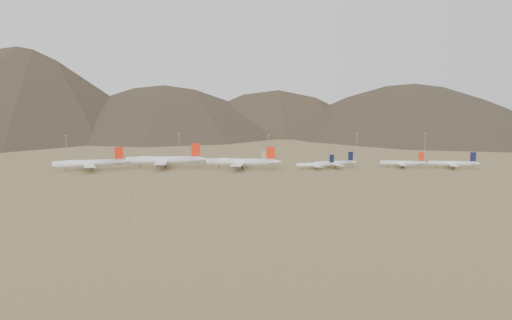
{
  "coord_description": "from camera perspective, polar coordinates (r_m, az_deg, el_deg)",
  "views": [
    {
      "loc": [
        -14.46,
        -475.05,
        62.48
      ],
      "look_at": [
        15.54,
        30.0,
        8.08
      ],
      "focal_mm": 40.0,
      "sensor_mm": 36.0,
      "label": 1
    }
  ],
  "objects": [
    {
      "name": "mast_centre",
      "position": [
        589.75,
        1.26,
        1.44
      ],
      "size": [
        2.0,
        0.6,
        25.7
      ],
      "color": "gray",
      "rests_on": "ground"
    },
    {
      "name": "mast_far_east",
      "position": [
        642.59,
        16.55,
        1.57
      ],
      "size": [
        2.0,
        0.6,
        25.7
      ],
      "color": "gray",
      "rests_on": "ground"
    },
    {
      "name": "narrowbody_d",
      "position": [
        540.93,
        19.16,
        -0.31
      ],
      "size": [
        45.33,
        33.33,
        15.19
      ],
      "rotation": [
        0.0,
        0.0,
        -0.22
      ],
      "color": "white",
      "rests_on": "ground"
    },
    {
      "name": "narrowbody_a",
      "position": [
        510.1,
        6.09,
        -0.46
      ],
      "size": [
        38.96,
        28.28,
        12.9
      ],
      "rotation": [
        0.0,
        0.0,
        0.13
      ],
      "color": "white",
      "rests_on": "ground"
    },
    {
      "name": "narrowbody_b",
      "position": [
        519.11,
        7.91,
        -0.31
      ],
      "size": [
        42.87,
        31.75,
        14.53
      ],
      "rotation": [
        0.0,
        0.0,
        0.28
      ],
      "color": "white",
      "rests_on": "ground"
    },
    {
      "name": "widebody_centre",
      "position": [
        520.96,
        -9.17,
        0.02
      ],
      "size": [
        75.22,
        57.6,
        22.33
      ],
      "rotation": [
        0.0,
        0.0,
        0.02
      ],
      "color": "white",
      "rests_on": "ground"
    },
    {
      "name": "mast_far_west",
      "position": [
        609.51,
        -18.45,
        1.28
      ],
      "size": [
        2.0,
        0.6,
        25.7
      ],
      "color": "gray",
      "rests_on": "ground"
    },
    {
      "name": "ground",
      "position": [
        479.36,
        -1.64,
        -1.35
      ],
      "size": [
        3000.0,
        3000.0,
        0.0
      ],
      "primitive_type": "plane",
      "color": "#9D8551",
      "rests_on": "ground"
    },
    {
      "name": "widebody_west",
      "position": [
        517.5,
        -16.33,
        -0.28
      ],
      "size": [
        64.85,
        51.47,
        19.89
      ],
      "rotation": [
        0.0,
        0.0,
        0.3
      ],
      "color": "white",
      "rests_on": "ground"
    },
    {
      "name": "widebody_east",
      "position": [
        505.38,
        -1.49,
        -0.16
      ],
      "size": [
        68.35,
        53.27,
        20.42
      ],
      "rotation": [
        0.0,
        0.0,
        -0.16
      ],
      "color": "white",
      "rests_on": "ground"
    },
    {
      "name": "desert_scrub",
      "position": [
        411.55,
        -4.6,
        -2.57
      ],
      "size": [
        393.68,
        178.55,
        0.84
      ],
      "color": "brown",
      "rests_on": "ground"
    },
    {
      "name": "mountain_ridge",
      "position": [
        1377.91,
        -2.83,
        9.77
      ],
      "size": [
        4400.0,
        1000.0,
        300.0
      ],
      "color": "#493D2C",
      "rests_on": "ground"
    },
    {
      "name": "control_tower",
      "position": [
        599.44,
        0.87,
        0.66
      ],
      "size": [
        8.0,
        8.0,
        12.0
      ],
      "color": "tan",
      "rests_on": "ground"
    },
    {
      "name": "mast_east",
      "position": [
        640.59,
        10.05,
        1.72
      ],
      "size": [
        2.0,
        0.6,
        25.7
      ],
      "color": "gray",
      "rests_on": "ground"
    },
    {
      "name": "mast_west",
      "position": [
        616.29,
        -7.68,
        1.59
      ],
      "size": [
        2.0,
        0.6,
        25.7
      ],
      "color": "gray",
      "rests_on": "ground"
    },
    {
      "name": "narrowbody_c",
      "position": [
        533.9,
        14.52,
        -0.27
      ],
      "size": [
        43.48,
        31.76,
        14.47
      ],
      "rotation": [
        0.0,
        0.0,
        -0.18
      ],
      "color": "white",
      "rests_on": "ground"
    }
  ]
}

